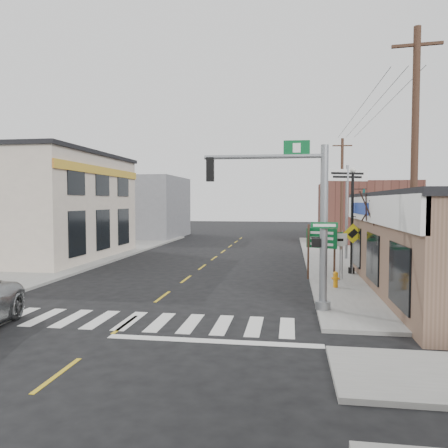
# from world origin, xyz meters

# --- Properties ---
(ground) EXTENTS (140.00, 140.00, 0.00)m
(ground) POSITION_xyz_m (0.00, 0.00, 0.00)
(ground) COLOR black
(ground) RESTS_ON ground
(sidewalk_right) EXTENTS (6.00, 38.00, 0.13)m
(sidewalk_right) POSITION_xyz_m (9.00, 13.00, 0.07)
(sidewalk_right) COLOR gray
(sidewalk_right) RESTS_ON ground
(sidewalk_left) EXTENTS (6.00, 38.00, 0.13)m
(sidewalk_left) POSITION_xyz_m (-9.00, 13.00, 0.07)
(sidewalk_left) COLOR gray
(sidewalk_left) RESTS_ON ground
(center_line) EXTENTS (0.12, 56.00, 0.01)m
(center_line) POSITION_xyz_m (0.00, 8.00, 0.01)
(center_line) COLOR gold
(center_line) RESTS_ON ground
(crosswalk) EXTENTS (11.00, 2.20, 0.01)m
(crosswalk) POSITION_xyz_m (0.00, 0.40, 0.01)
(crosswalk) COLOR silver
(crosswalk) RESTS_ON ground
(left_building) EXTENTS (12.00, 12.00, 6.80)m
(left_building) POSITION_xyz_m (-13.00, 14.00, 3.40)
(left_building) COLOR beige
(left_building) RESTS_ON ground
(bldg_distant_right) EXTENTS (8.00, 10.00, 5.60)m
(bldg_distant_right) POSITION_xyz_m (12.00, 30.00, 2.80)
(bldg_distant_right) COLOR brown
(bldg_distant_right) RESTS_ON ground
(bldg_distant_left) EXTENTS (9.00, 10.00, 6.40)m
(bldg_distant_left) POSITION_xyz_m (-11.00, 32.00, 3.20)
(bldg_distant_left) COLOR gray
(bldg_distant_left) RESTS_ON ground
(traffic_signal_pole) EXTENTS (4.57, 0.37, 5.79)m
(traffic_signal_pole) POSITION_xyz_m (5.51, 2.38, 3.58)
(traffic_signal_pole) COLOR gray
(traffic_signal_pole) RESTS_ON sidewalk_right
(guide_sign) EXTENTS (1.50, 0.13, 2.62)m
(guide_sign) POSITION_xyz_m (6.54, 8.20, 1.84)
(guide_sign) COLOR #4A3022
(guide_sign) RESTS_ON sidewalk_right
(fire_hydrant) EXTENTS (0.22, 0.22, 0.69)m
(fire_hydrant) POSITION_xyz_m (7.02, 6.36, 0.51)
(fire_hydrant) COLOR orange
(fire_hydrant) RESTS_ON sidewalk_right
(ped_crossing_sign) EXTENTS (1.01, 0.07, 2.59)m
(ped_crossing_sign) POSITION_xyz_m (8.20, 9.84, 1.92)
(ped_crossing_sign) COLOR gray
(ped_crossing_sign) RESTS_ON sidewalk_right
(lamp_post) EXTENTS (0.71, 0.55, 5.43)m
(lamp_post) POSITION_xyz_m (8.26, 10.24, 3.28)
(lamp_post) COLOR black
(lamp_post) RESTS_ON sidewalk_right
(dance_center_sign) EXTENTS (2.84, 0.18, 6.04)m
(dance_center_sign) POSITION_xyz_m (8.68, 16.30, 4.74)
(dance_center_sign) COLOR gray
(dance_center_sign) RESTS_ON sidewalk_right
(bare_tree) EXTENTS (2.41, 2.41, 4.82)m
(bare_tree) POSITION_xyz_m (8.80, 6.67, 3.92)
(bare_tree) COLOR black
(bare_tree) RESTS_ON sidewalk_right
(shrub_front) EXTENTS (1.17, 1.17, 0.88)m
(shrub_front) POSITION_xyz_m (9.52, 1.36, 0.57)
(shrub_front) COLOR #1C3B20
(shrub_front) RESTS_ON sidewalk_right
(shrub_back) EXTENTS (0.99, 0.99, 0.74)m
(shrub_back) POSITION_xyz_m (10.08, 7.35, 0.50)
(shrub_back) COLOR black
(shrub_back) RESTS_ON sidewalk_right
(utility_pole_near) EXTENTS (1.73, 0.26, 9.95)m
(utility_pole_near) POSITION_xyz_m (9.50, 3.95, 5.23)
(utility_pole_near) COLOR #4F3A25
(utility_pole_near) RESTS_ON sidewalk_right
(utility_pole_far) EXTENTS (1.48, 0.22, 8.50)m
(utility_pole_far) POSITION_xyz_m (8.94, 21.63, 4.49)
(utility_pole_far) COLOR #46271F
(utility_pole_far) RESTS_ON sidewalk_right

